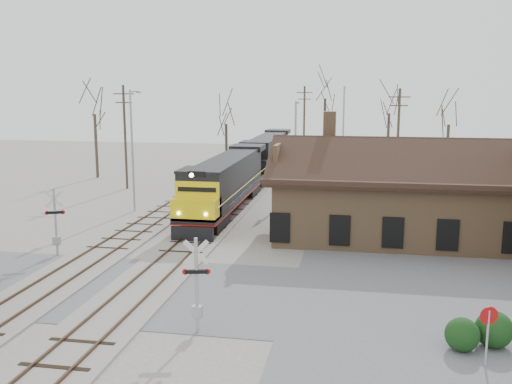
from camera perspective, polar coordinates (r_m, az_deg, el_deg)
ground at (r=27.97m, az=-11.34°, el=-9.52°), size 140.00×140.00×0.00m
road at (r=27.97m, az=-11.34°, el=-9.49°), size 60.00×9.00×0.03m
track_main at (r=41.69m, az=-3.80°, el=-2.61°), size 3.40×90.00×0.24m
track_siding at (r=42.99m, az=-9.63°, el=-2.33°), size 3.40×90.00×0.24m
depot at (r=37.13m, az=13.25°, el=-0.79°), size 15.20×9.31×7.90m
locomotive_lead at (r=43.61m, az=-3.05°, el=0.91°), size 2.89×19.35×4.29m
locomotive_trailing at (r=62.68m, az=1.06°, el=3.83°), size 2.89×19.35×4.06m
crossbuck_near at (r=22.39m, az=-5.95°, el=-9.57°), size 1.08×0.34×3.83m
crossbuck_far at (r=34.12m, az=-19.40°, el=-3.07°), size 1.06×0.48×3.88m
do_not_enter_sign at (r=21.27m, az=22.20°, el=-12.22°), size 0.64×0.24×2.20m
hedge_a at (r=22.54m, az=19.92°, el=-13.27°), size 1.24×1.24×1.24m
hedge_b at (r=23.23m, az=22.70°, el=-12.57°), size 1.37×1.37×1.37m
streetlight_a at (r=44.55m, az=-12.23°, el=4.68°), size 0.25×2.04×9.27m
streetlight_b at (r=49.75m, az=3.98°, el=4.90°), size 0.25×2.04×8.31m
streetlight_c at (r=59.23m, az=8.72°, el=6.31°), size 0.25×2.04×9.58m
utility_pole_a at (r=54.75m, az=-12.96°, el=5.56°), size 2.00×0.24×9.67m
utility_pole_b at (r=72.24m, az=4.83°, el=6.87°), size 2.00×0.24×9.62m
utility_pole_c at (r=55.83m, az=14.01°, el=5.44°), size 2.00×0.24×9.37m
tree_a at (r=62.36m, az=-15.89°, el=8.52°), size 4.48×4.48×10.97m
tree_b at (r=65.86m, az=-3.01°, el=7.56°), size 3.55×3.55×8.69m
tree_c at (r=72.98m, az=6.95°, el=10.32°), size 5.39×5.39×13.21m
tree_d at (r=68.39m, az=13.20°, el=8.56°), size 4.33×4.33×10.60m
tree_e at (r=64.59m, az=18.76°, el=7.20°), size 3.69×3.69×9.05m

